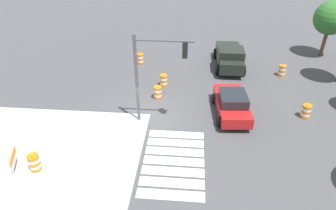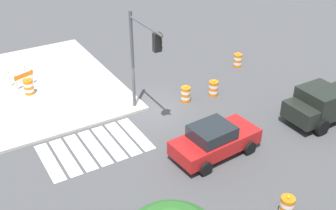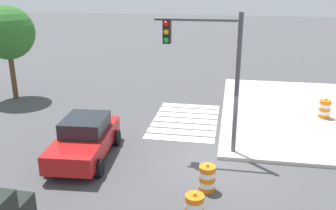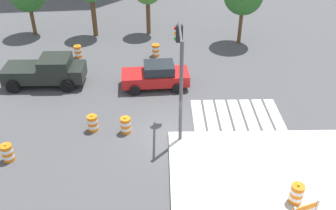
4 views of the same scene
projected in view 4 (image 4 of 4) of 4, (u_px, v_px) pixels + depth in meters
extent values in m
plane|color=#474749|center=(168.00, 134.00, 20.38)|extent=(120.00, 120.00, 0.00)
cube|color=silver|center=(198.00, 115.00, 21.92)|extent=(0.60, 3.20, 0.02)
cube|color=silver|center=(211.00, 115.00, 21.93)|extent=(0.60, 3.20, 0.02)
cube|color=silver|center=(223.00, 115.00, 21.94)|extent=(0.60, 3.20, 0.02)
cube|color=silver|center=(236.00, 114.00, 21.96)|extent=(0.60, 3.20, 0.02)
cube|color=silver|center=(249.00, 114.00, 21.97)|extent=(0.60, 3.20, 0.02)
cube|color=silver|center=(262.00, 114.00, 21.98)|extent=(0.60, 3.20, 0.02)
cube|color=silver|center=(275.00, 114.00, 22.00)|extent=(0.60, 3.20, 0.02)
cube|color=red|center=(155.00, 77.00, 24.36)|extent=(4.42, 2.14, 0.70)
cube|color=#1E2328|center=(159.00, 68.00, 24.03)|extent=(2.01, 1.73, 0.60)
cylinder|color=black|center=(135.00, 90.00, 23.65)|extent=(0.68, 0.29, 0.66)
cylinder|color=black|center=(134.00, 76.00, 25.24)|extent=(0.68, 0.29, 0.66)
cylinder|color=black|center=(178.00, 88.00, 23.86)|extent=(0.68, 0.29, 0.66)
cylinder|color=black|center=(174.00, 74.00, 25.45)|extent=(0.68, 0.29, 0.66)
cube|color=black|center=(24.00, 73.00, 24.50)|extent=(2.50, 2.00, 0.90)
cube|color=black|center=(56.00, 68.00, 24.38)|extent=(1.90, 2.00, 1.50)
cube|color=black|center=(74.00, 72.00, 24.56)|extent=(1.40, 1.90, 0.90)
cylinder|color=black|center=(73.00, 71.00, 25.66)|extent=(0.84, 0.30, 0.84)
cylinder|color=black|center=(67.00, 86.00, 23.94)|extent=(0.84, 0.30, 0.84)
cylinder|color=black|center=(23.00, 71.00, 25.59)|extent=(0.84, 0.30, 0.84)
cylinder|color=black|center=(13.00, 86.00, 23.88)|extent=(0.84, 0.30, 0.84)
cylinder|color=orange|center=(9.00, 158.00, 18.57)|extent=(0.56, 0.56, 0.18)
cylinder|color=white|center=(8.00, 156.00, 18.48)|extent=(0.56, 0.56, 0.18)
cylinder|color=orange|center=(8.00, 153.00, 18.38)|extent=(0.56, 0.56, 0.18)
cylinder|color=white|center=(7.00, 150.00, 18.28)|extent=(0.56, 0.56, 0.18)
cylinder|color=orange|center=(6.00, 147.00, 18.18)|extent=(0.56, 0.56, 0.18)
sphere|color=yellow|center=(5.00, 144.00, 18.10)|extent=(0.12, 0.12, 0.12)
cylinder|color=orange|center=(79.00, 56.00, 28.43)|extent=(0.56, 0.56, 0.18)
cylinder|color=white|center=(78.00, 54.00, 28.34)|extent=(0.56, 0.56, 0.18)
cylinder|color=orange|center=(78.00, 51.00, 28.24)|extent=(0.56, 0.56, 0.18)
cylinder|color=white|center=(78.00, 49.00, 28.14)|extent=(0.56, 0.56, 0.18)
cylinder|color=orange|center=(77.00, 47.00, 28.04)|extent=(0.56, 0.56, 0.18)
sphere|color=yellow|center=(77.00, 45.00, 27.96)|extent=(0.12, 0.12, 0.12)
cylinder|color=orange|center=(93.00, 128.00, 20.66)|extent=(0.56, 0.56, 0.18)
cylinder|color=white|center=(93.00, 126.00, 20.57)|extent=(0.56, 0.56, 0.18)
cylinder|color=orange|center=(93.00, 123.00, 20.47)|extent=(0.56, 0.56, 0.18)
cylinder|color=white|center=(92.00, 120.00, 20.37)|extent=(0.56, 0.56, 0.18)
cylinder|color=orange|center=(92.00, 118.00, 20.27)|extent=(0.56, 0.56, 0.18)
sphere|color=yellow|center=(92.00, 115.00, 20.19)|extent=(0.12, 0.12, 0.12)
cylinder|color=orange|center=(156.00, 54.00, 28.63)|extent=(0.56, 0.56, 0.18)
cylinder|color=white|center=(156.00, 52.00, 28.54)|extent=(0.56, 0.56, 0.18)
cylinder|color=orange|center=(156.00, 50.00, 28.44)|extent=(0.56, 0.56, 0.18)
cylinder|color=white|center=(156.00, 48.00, 28.34)|extent=(0.56, 0.56, 0.18)
cylinder|color=orange|center=(156.00, 46.00, 28.25)|extent=(0.56, 0.56, 0.18)
sphere|color=yellow|center=(156.00, 44.00, 28.16)|extent=(0.12, 0.12, 0.12)
cylinder|color=orange|center=(126.00, 131.00, 20.50)|extent=(0.56, 0.56, 0.18)
cylinder|color=white|center=(126.00, 128.00, 20.40)|extent=(0.56, 0.56, 0.18)
cylinder|color=orange|center=(126.00, 125.00, 20.30)|extent=(0.56, 0.56, 0.18)
cylinder|color=white|center=(126.00, 122.00, 20.21)|extent=(0.56, 0.56, 0.18)
cylinder|color=orange|center=(125.00, 120.00, 20.11)|extent=(0.56, 0.56, 0.18)
sphere|color=yellow|center=(125.00, 117.00, 20.03)|extent=(0.12, 0.12, 0.12)
cylinder|color=orange|center=(295.00, 200.00, 16.10)|extent=(0.56, 0.56, 0.18)
cylinder|color=white|center=(296.00, 197.00, 16.00)|extent=(0.56, 0.56, 0.18)
cylinder|color=orange|center=(297.00, 194.00, 15.90)|extent=(0.56, 0.56, 0.18)
cylinder|color=white|center=(297.00, 191.00, 15.81)|extent=(0.56, 0.56, 0.18)
cylinder|color=orange|center=(298.00, 187.00, 15.71)|extent=(0.56, 0.56, 0.18)
sphere|color=yellow|center=(299.00, 185.00, 15.63)|extent=(0.12, 0.12, 0.12)
cube|color=silver|center=(316.00, 209.00, 15.14)|extent=(0.09, 0.09, 1.00)
cube|color=orange|center=(306.00, 208.00, 14.86)|extent=(1.24, 0.47, 0.28)
cylinder|color=#4C4C51|center=(181.00, 94.00, 18.32)|extent=(0.18, 0.18, 5.50)
cylinder|color=#4C4C51|center=(180.00, 34.00, 18.34)|extent=(0.13, 3.20, 0.12)
cube|color=black|center=(179.00, 34.00, 19.52)|extent=(0.36, 0.28, 0.90)
sphere|color=red|center=(176.00, 28.00, 19.36)|extent=(0.20, 0.20, 0.20)
sphere|color=#F2A514|center=(176.00, 34.00, 19.52)|extent=(0.20, 0.20, 0.20)
sphere|color=green|center=(176.00, 39.00, 19.68)|extent=(0.20, 0.20, 0.20)
cylinder|color=brown|center=(94.00, 17.00, 31.12)|extent=(0.39, 0.39, 3.30)
cylinder|color=brown|center=(148.00, 17.00, 31.62)|extent=(0.35, 0.35, 2.92)
cylinder|color=brown|center=(240.00, 26.00, 30.01)|extent=(0.29, 0.29, 2.82)
cylinder|color=brown|center=(33.00, 20.00, 31.58)|extent=(0.31, 0.31, 2.45)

